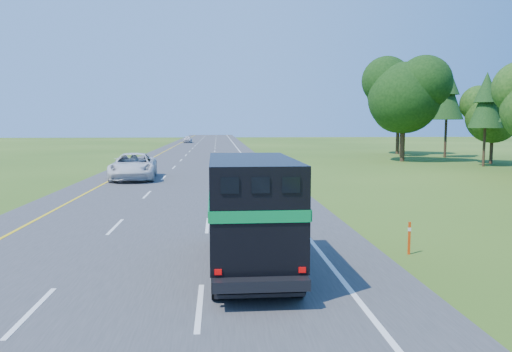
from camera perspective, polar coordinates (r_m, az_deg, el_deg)
The scene contains 6 objects.
road at distance 50.11m, azimuth -6.98°, elevation 1.28°, with size 15.00×260.00×0.04m, color #38383A.
lane_markings at distance 50.11m, azimuth -6.98°, elevation 1.31°, with size 11.15×260.00×0.01m.
horse_truck at distance 14.08m, azimuth -0.69°, elevation -3.80°, with size 2.34×7.17×3.16m.
white_suv at distance 37.86m, azimuth -13.82°, elevation 1.10°, with size 3.16×6.86×1.91m, color silver.
far_car at distance 107.30m, azimuth -7.82°, elevation 4.17°, with size 1.69×4.19×1.43m, color silver.
delineator at distance 16.59m, azimuth 17.11°, elevation -6.68°, with size 0.09×0.05×1.05m.
Camera 1 is at (2.26, 0.11, 4.14)m, focal length 35.00 mm.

